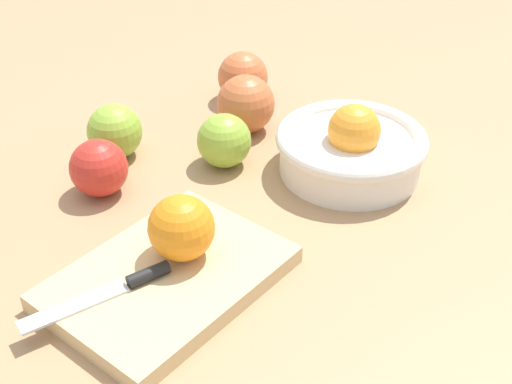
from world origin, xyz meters
name	(u,v)px	position (x,y,z in m)	size (l,w,h in m)	color
ground_plane	(218,211)	(0.00, 0.00, 0.00)	(2.40, 2.40, 0.00)	tan
bowl	(351,148)	(-0.17, 0.09, 0.04)	(0.20, 0.20, 0.10)	white
cutting_board	(168,278)	(0.14, 0.04, 0.01)	(0.24, 0.17, 0.02)	#DBB77F
orange_on_board	(181,228)	(0.10, 0.03, 0.06)	(0.07, 0.07, 0.07)	orange
knife	(119,288)	(0.19, 0.02, 0.03)	(0.15, 0.07, 0.01)	silver
apple_front_left	(246,104)	(-0.18, -0.09, 0.04)	(0.08, 0.08, 0.08)	#CC6638
apple_front_center	(115,131)	(-0.02, -0.19, 0.04)	(0.07, 0.07, 0.07)	#8EB738
apple_front_left_2	(243,77)	(-0.26, -0.15, 0.04)	(0.08, 0.08, 0.08)	#CC6638
apple_front_left_3	(224,141)	(-0.09, -0.06, 0.04)	(0.07, 0.07, 0.07)	#8EB738
apple_front_right	(99,168)	(0.05, -0.15, 0.04)	(0.07, 0.07, 0.07)	red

